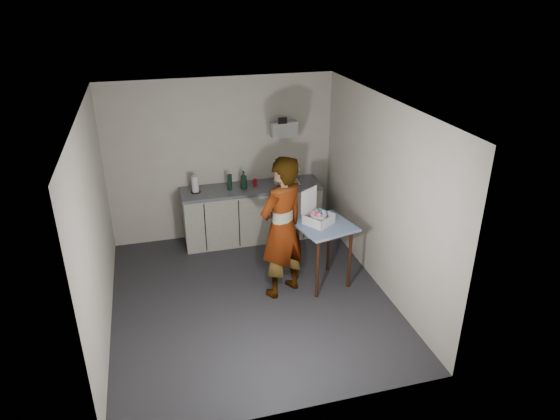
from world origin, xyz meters
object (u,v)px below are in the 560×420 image
object	(u,v)px
dark_bottle	(230,182)
side_table	(324,232)
soap_bottle	(244,180)
dish_rack	(287,180)
soda_can	(255,182)
standing_man	(282,228)
paper_towel	(195,185)
kitchen_counter	(252,214)
bakery_box	(317,216)

from	to	relation	value
dark_bottle	side_table	bearing A→B (deg)	-57.12
soap_bottle	dish_rack	bearing A→B (deg)	2.07
side_table	dark_bottle	xyz separation A→B (m)	(-1.01, 1.56, 0.24)
dish_rack	soda_can	bearing A→B (deg)	175.06
standing_man	paper_towel	distance (m)	1.90
paper_towel	kitchen_counter	bearing A→B (deg)	-0.42
side_table	soap_bottle	xyz separation A→B (m)	(-0.79, 1.54, 0.26)
soda_can	paper_towel	size ratio (longest dim) A/B	0.44
standing_man	dark_bottle	world-z (taller)	standing_man
dish_rack	paper_towel	bearing A→B (deg)	178.98
dark_bottle	dish_rack	xyz separation A→B (m)	(0.93, 0.00, -0.06)
side_table	soda_can	bearing A→B (deg)	97.17
soap_bottle	bakery_box	size ratio (longest dim) A/B	0.63
dark_bottle	soap_bottle	bearing A→B (deg)	-6.50
standing_man	dish_rack	size ratio (longest dim) A/B	4.73
paper_towel	standing_man	bearing A→B (deg)	-60.72
kitchen_counter	soda_can	xyz separation A→B (m)	(0.07, 0.02, 0.54)
dark_bottle	paper_towel	size ratio (longest dim) A/B	0.93
soda_can	paper_towel	bearing A→B (deg)	-178.88
paper_towel	bakery_box	distance (m)	2.10
dark_bottle	paper_towel	xyz separation A→B (m)	(-0.53, 0.03, 0.00)
soap_bottle	soda_can	bearing A→B (deg)	19.64
paper_towel	dish_rack	world-z (taller)	dish_rack
standing_man	dark_bottle	size ratio (longest dim) A/B	7.77
dish_rack	bakery_box	distance (m)	1.48
standing_man	soap_bottle	bearing A→B (deg)	-112.36
standing_man	paper_towel	xyz separation A→B (m)	(-0.93, 1.65, 0.06)
kitchen_counter	soda_can	world-z (taller)	soda_can
dark_bottle	paper_towel	bearing A→B (deg)	177.11
kitchen_counter	soap_bottle	distance (m)	0.64
side_table	paper_towel	size ratio (longest dim) A/B	3.39
side_table	paper_towel	bearing A→B (deg)	120.96
kitchen_counter	bakery_box	xyz separation A→B (m)	(0.58, -1.50, 0.59)
standing_man	bakery_box	xyz separation A→B (m)	(0.53, 0.15, 0.04)
standing_man	paper_towel	size ratio (longest dim) A/B	7.24
kitchen_counter	standing_man	world-z (taller)	standing_man
standing_man	bakery_box	distance (m)	0.56
side_table	soda_can	distance (m)	1.72
side_table	standing_man	xyz separation A→B (m)	(-0.61, -0.07, 0.18)
soda_can	dish_rack	bearing A→B (deg)	-4.94
side_table	soap_bottle	world-z (taller)	soap_bottle
soda_can	dark_bottle	world-z (taller)	dark_bottle
dish_rack	bakery_box	bearing A→B (deg)	-89.90
soap_bottle	paper_towel	xyz separation A→B (m)	(-0.75, 0.05, -0.02)
soda_can	bakery_box	size ratio (longest dim) A/B	0.25
soda_can	dish_rack	world-z (taller)	dish_rack
soap_bottle	dark_bottle	bearing A→B (deg)	173.50
kitchen_counter	paper_towel	xyz separation A→B (m)	(-0.88, 0.01, 0.61)
soap_bottle	paper_towel	world-z (taller)	soap_bottle
kitchen_counter	soda_can	bearing A→B (deg)	20.63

